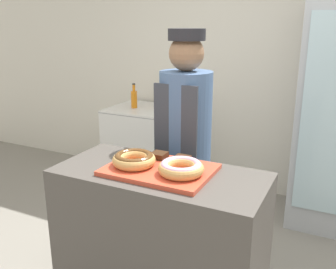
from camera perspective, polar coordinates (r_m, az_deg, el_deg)
name	(u,v)px	position (r m, az deg, el deg)	size (l,w,h in m)	color
wall_back	(259,63)	(3.88, 13.68, 10.57)	(8.00, 0.06, 2.70)	silver
display_counter	(160,251)	(2.22, -1.20, -17.35)	(1.14, 0.53, 0.97)	#4C4742
serving_tray	(160,170)	(1.99, -1.28, -5.38)	(0.56, 0.40, 0.02)	#D84C33
donut_chocolate_glaze	(134,159)	(2.01, -5.22, -3.72)	(0.23, 0.23, 0.07)	tan
donut_light_glaze	(181,167)	(1.89, 1.99, -5.03)	(0.23, 0.23, 0.07)	tan
brownie_back_left	(159,155)	(2.12, -1.36, -3.19)	(0.08, 0.08, 0.03)	#382111
brownie_back_right	(182,159)	(2.06, 2.13, -3.78)	(0.08, 0.08, 0.03)	#382111
baker_person	(185,151)	(2.51, 2.57, -2.47)	(0.34, 0.34, 1.70)	#4C4C51
beverage_fridge	(336,115)	(3.45, 24.23, 2.78)	(0.59, 0.66, 1.98)	#ADB2B7
chest_freezer	(151,147)	(4.08, -2.63, -1.90)	(0.87, 0.65, 0.86)	silver
bottle_amber	(167,100)	(3.95, -0.09, 5.22)	(0.08, 0.08, 0.22)	#99661E
bottle_amber_b	(160,98)	(4.12, -1.17, 5.55)	(0.07, 0.07, 0.20)	#99661E
bottle_orange	(134,98)	(4.00, -5.19, 5.49)	(0.06, 0.06, 0.26)	orange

